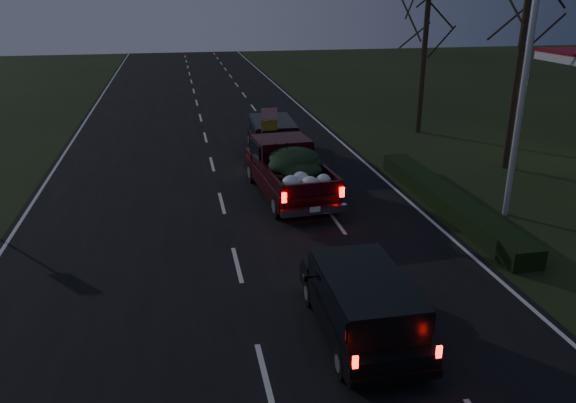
{
  "coord_description": "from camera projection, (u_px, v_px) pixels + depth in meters",
  "views": [
    {
      "loc": [
        -1.36,
        -14.16,
        7.22
      ],
      "look_at": [
        1.72,
        1.33,
        1.3
      ],
      "focal_mm": 35.0,
      "sensor_mm": 36.0,
      "label": 1
    }
  ],
  "objects": [
    {
      "name": "lead_suv",
      "position": [
        273.0,
        133.0,
        26.13
      ],
      "size": [
        2.15,
        4.79,
        1.36
      ],
      "rotation": [
        0.0,
        0.0,
        -0.04
      ],
      "color": "black",
      "rests_on": "ground"
    },
    {
      "name": "hedge_row",
      "position": [
        447.0,
        200.0,
        19.86
      ],
      "size": [
        1.0,
        10.0,
        0.6
      ],
      "primitive_type": "cube",
      "color": "black",
      "rests_on": "ground"
    },
    {
      "name": "bare_tree_far",
      "position": [
        426.0,
        33.0,
        28.91
      ],
      "size": [
        3.6,
        3.6,
        7.0
      ],
      "color": "black",
      "rests_on": "ground"
    },
    {
      "name": "pickup_truck",
      "position": [
        288.0,
        167.0,
        20.83
      ],
      "size": [
        2.63,
        5.85,
        2.99
      ],
      "rotation": [
        0.0,
        0.0,
        0.08
      ],
      "color": "#33070C",
      "rests_on": "ground"
    },
    {
      "name": "bare_tree_mid",
      "position": [
        526.0,
        15.0,
        22.27
      ],
      "size": [
        3.6,
        3.6,
        8.5
      ],
      "color": "black",
      "rests_on": "ground"
    },
    {
      "name": "road_asphalt",
      "position": [
        237.0,
        265.0,
        15.78
      ],
      "size": [
        14.0,
        120.0,
        0.02
      ],
      "primitive_type": "cube",
      "color": "black",
      "rests_on": "ground"
    },
    {
      "name": "rear_suv",
      "position": [
        363.0,
        299.0,
        12.19
      ],
      "size": [
        2.02,
        4.36,
        1.25
      ],
      "rotation": [
        0.0,
        0.0,
        -0.0
      ],
      "color": "black",
      "rests_on": "ground"
    },
    {
      "name": "ground",
      "position": [
        237.0,
        265.0,
        15.78
      ],
      "size": [
        120.0,
        120.0,
        0.0
      ],
      "primitive_type": "plane",
      "color": "black",
      "rests_on": "ground"
    },
    {
      "name": "light_pole",
      "position": [
        529.0,
        51.0,
        17.43
      ],
      "size": [
        0.5,
        0.9,
        9.16
      ],
      "color": "silver",
      "rests_on": "ground"
    }
  ]
}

